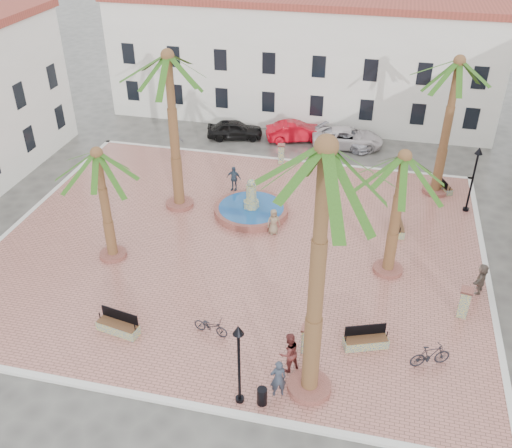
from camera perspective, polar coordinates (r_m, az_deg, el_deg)
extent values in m
plane|color=#56544F|center=(31.30, -1.78, -2.25)|extent=(120.00, 120.00, 0.00)
cube|color=#B36B5F|center=(31.26, -1.79, -2.14)|extent=(26.00, 22.00, 0.15)
cube|color=silver|center=(40.55, 2.18, 6.47)|extent=(26.30, 0.30, 0.16)
cube|color=silver|center=(23.47, -8.92, -17.08)|extent=(26.30, 0.30, 0.16)
cube|color=silver|center=(31.12, 22.14, -5.06)|extent=(0.30, 22.30, 0.16)
cube|color=silver|center=(36.37, -22.01, 0.66)|extent=(0.30, 22.30, 0.16)
cube|color=white|center=(47.27, 4.52, 15.95)|extent=(30.00, 7.00, 9.00)
cube|color=black|center=(48.49, -12.21, 12.91)|extent=(1.00, 0.12, 1.60)
cube|color=black|center=(47.07, -7.94, 12.73)|extent=(1.00, 0.12, 1.60)
cube|color=black|center=(45.92, -3.44, 12.47)|extent=(1.00, 0.12, 1.60)
cube|color=black|center=(45.05, 1.25, 12.12)|extent=(1.00, 0.12, 1.60)
cube|color=black|center=(44.48, 6.08, 11.68)|extent=(1.00, 0.12, 1.60)
cube|color=black|center=(44.22, 10.98, 11.15)|extent=(1.00, 0.12, 1.60)
cube|color=black|center=(44.28, 15.89, 10.53)|extent=(1.00, 0.12, 1.60)
cube|color=black|center=(44.65, 20.72, 9.85)|extent=(1.00, 0.12, 1.60)
cube|color=black|center=(47.61, -12.63, 16.30)|extent=(1.00, 0.12, 1.60)
cube|color=black|center=(46.17, -8.23, 16.24)|extent=(1.00, 0.12, 1.60)
cube|color=black|center=(44.99, -3.57, 16.07)|extent=(1.00, 0.12, 1.60)
cube|color=black|center=(44.10, 1.30, 15.78)|extent=(1.00, 0.12, 1.60)
cube|color=black|center=(43.52, 6.31, 15.38)|extent=(1.00, 0.12, 1.60)
cube|color=black|center=(43.26, 11.40, 14.85)|extent=(1.00, 0.12, 1.60)
cube|color=black|center=(43.32, 16.48, 14.20)|extent=(1.00, 0.12, 1.60)
cube|color=black|center=(43.70, 21.49, 13.46)|extent=(1.00, 0.12, 1.60)
cube|color=black|center=(41.42, -21.76, 7.92)|extent=(0.12, 1.00, 1.60)
cube|color=black|center=(44.48, -19.06, 10.08)|extent=(0.12, 1.00, 1.60)
cube|color=black|center=(40.39, -22.62, 11.77)|extent=(0.12, 1.00, 1.60)
cube|color=black|center=(43.52, -19.77, 13.72)|extent=(0.12, 1.00, 1.60)
cylinder|color=#965045|center=(33.85, -0.48, 1.40)|extent=(4.40, 4.40, 0.42)
cylinder|color=#194C8C|center=(33.75, -0.48, 1.67)|extent=(3.87, 3.87, 0.06)
cylinder|color=gray|center=(33.74, -0.48, 1.70)|extent=(0.94, 0.94, 0.84)
cylinder|color=gray|center=(33.32, -0.49, 2.94)|extent=(0.63, 0.63, 1.26)
sphere|color=gray|center=(32.94, -0.49, 4.13)|extent=(0.46, 0.46, 0.46)
cylinder|color=#965045|center=(34.99, -7.64, 2.04)|extent=(1.67, 1.67, 0.25)
cylinder|color=brown|center=(32.94, -8.21, 8.91)|extent=(0.54, 0.54, 8.88)
sphere|color=brown|center=(31.47, -8.85, 16.33)|extent=(0.73, 0.73, 0.73)
cylinder|color=#965045|center=(31.18, -14.09, -2.94)|extent=(1.42, 1.42, 0.21)
cylinder|color=brown|center=(29.60, -14.85, 1.81)|extent=(0.46, 0.46, 5.78)
sphere|color=brown|center=(28.29, -15.66, 6.86)|extent=(0.62, 0.62, 0.62)
cylinder|color=#965045|center=(23.51, 5.34, -15.87)|extent=(1.74, 1.74, 0.26)
cylinder|color=brown|center=(19.93, 6.09, -5.76)|extent=(0.57, 0.57, 10.23)
sphere|color=brown|center=(17.26, 7.06, 7.72)|extent=(0.76, 0.76, 0.76)
cylinder|color=#965045|center=(29.94, 13.02, -4.39)|extent=(1.51, 1.51, 0.23)
cylinder|color=brown|center=(28.18, 13.81, 0.88)|extent=(0.49, 0.49, 6.23)
sphere|color=brown|center=(26.74, 14.67, 6.58)|extent=(0.66, 0.66, 0.66)
cylinder|color=#965045|center=(37.87, 17.45, 3.23)|extent=(1.60, 1.60, 0.24)
cylinder|color=brown|center=(36.13, 18.53, 9.02)|extent=(0.52, 0.52, 8.11)
sphere|color=brown|center=(34.84, 19.70, 15.12)|extent=(0.70, 0.70, 0.70)
cube|color=gray|center=(26.36, -13.61, -10.08)|extent=(2.04, 0.94, 0.44)
cube|color=#56351E|center=(26.20, -13.68, -9.67)|extent=(1.92, 0.87, 0.07)
cube|color=black|center=(26.14, -13.46, -8.88)|extent=(1.84, 0.39, 0.55)
cylinder|color=black|center=(26.59, -15.36, -8.85)|extent=(0.05, 0.05, 0.33)
cylinder|color=black|center=(25.66, -12.01, -10.07)|extent=(0.05, 0.05, 0.33)
cube|color=gray|center=(25.43, 10.91, -11.59)|extent=(2.00, 1.23, 0.43)
cube|color=#56351E|center=(25.26, 10.97, -11.18)|extent=(1.88, 1.14, 0.06)
cube|color=black|center=(25.23, 10.88, -10.35)|extent=(1.72, 0.69, 0.53)
cylinder|color=black|center=(24.93, 8.98, -11.23)|extent=(0.05, 0.05, 0.32)
cylinder|color=black|center=(25.44, 12.98, -10.71)|extent=(0.05, 0.05, 0.32)
cube|color=gray|center=(33.23, 13.94, -0.29)|extent=(0.86, 2.01, 0.43)
cube|color=#56351E|center=(33.10, 13.99, 0.07)|extent=(0.79, 1.89, 0.06)
cube|color=black|center=(32.92, 13.65, 0.52)|extent=(0.31, 1.82, 0.54)
cylinder|color=black|center=(32.27, 14.22, -0.60)|extent=(0.05, 0.05, 0.32)
cylinder|color=black|center=(33.81, 13.84, 1.08)|extent=(0.05, 0.05, 0.32)
cube|color=gray|center=(38.27, 18.25, 3.50)|extent=(1.08, 1.67, 0.36)
cube|color=#56351E|center=(38.17, 18.30, 3.77)|extent=(1.01, 1.57, 0.05)
cube|color=black|center=(37.98, 18.10, 4.07)|extent=(0.64, 1.41, 0.45)
cylinder|color=black|center=(37.55, 18.82, 3.36)|extent=(0.05, 0.05, 0.27)
cylinder|color=black|center=(38.71, 17.85, 4.44)|extent=(0.05, 0.05, 0.27)
cylinder|color=black|center=(23.09, -1.63, -17.09)|extent=(0.34, 0.34, 0.15)
cylinder|color=black|center=(21.80, -1.70, -14.12)|extent=(0.11, 0.11, 3.43)
cone|color=black|center=(20.50, -1.79, -10.53)|extent=(0.42, 0.42, 0.38)
sphere|color=beige|center=(20.59, -1.78, -10.82)|extent=(0.23, 0.23, 0.23)
cylinder|color=black|center=(36.44, 20.24, 1.40)|extent=(0.37, 0.37, 0.16)
cylinder|color=black|center=(35.58, 20.80, 3.97)|extent=(0.12, 0.12, 3.67)
cone|color=black|center=(34.75, 21.42, 6.85)|extent=(0.45, 0.45, 0.41)
sphere|color=beige|center=(34.81, 21.37, 6.62)|extent=(0.24, 0.24, 0.24)
cube|color=gray|center=(24.60, 5.05, -11.52)|extent=(0.39, 0.39, 1.24)
cube|color=#965045|center=(24.15, 5.13, -10.38)|extent=(0.48, 0.48, 0.10)
cube|color=gray|center=(39.65, 2.54, 6.97)|extent=(0.45, 0.45, 1.28)
cube|color=#965045|center=(39.36, 2.56, 7.88)|extent=(0.57, 0.57, 0.10)
cube|color=gray|center=(27.79, 20.10, -7.49)|extent=(0.50, 0.50, 1.42)
cube|color=#965045|center=(27.33, 20.39, -6.25)|extent=(0.63, 0.63, 0.11)
cylinder|color=black|center=(22.76, 0.61, -16.84)|extent=(0.40, 0.40, 0.77)
imported|color=#2C3441|center=(22.70, 2.23, -15.15)|extent=(0.76, 0.65, 1.77)
imported|color=black|center=(25.51, -4.54, -10.12)|extent=(1.72, 0.88, 0.86)
imported|color=maroon|center=(23.61, 3.30, -12.69)|extent=(1.13, 1.13, 1.85)
imported|color=black|center=(25.06, 17.04, -12.45)|extent=(1.81, 1.16, 1.06)
imported|color=#806B53|center=(31.72, 1.77, 0.24)|extent=(0.89, 0.79, 1.53)
imported|color=#35485C|center=(36.10, -2.25, 4.58)|extent=(0.99, 0.50, 1.63)
imported|color=#4F4F54|center=(41.46, -7.98, 8.32)|extent=(1.12, 1.40, 1.89)
imported|color=#6F5F54|center=(29.47, 21.60, -5.08)|extent=(0.95, 1.56, 1.61)
imported|color=black|center=(43.83, -2.13, 9.43)|extent=(4.46, 2.61, 1.42)
imported|color=#BC0514|center=(43.50, 4.02, 9.21)|extent=(4.71, 2.93, 1.46)
imported|color=silver|center=(43.02, 8.85, 8.48)|extent=(4.68, 3.43, 1.26)
imported|color=silver|center=(42.90, 9.14, 8.51)|extent=(5.45, 3.08, 1.44)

